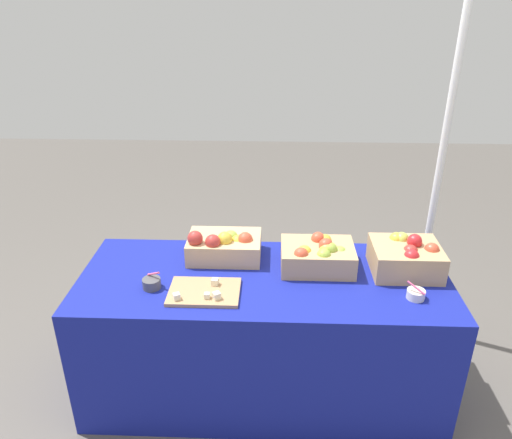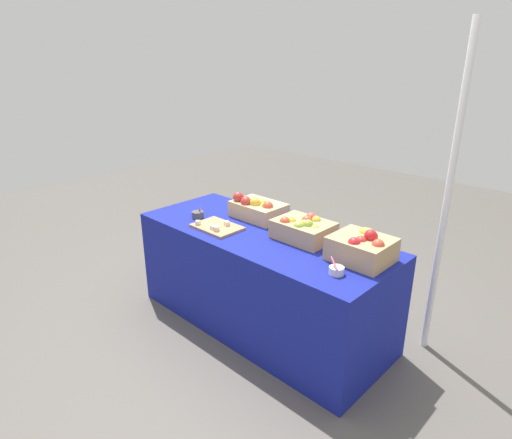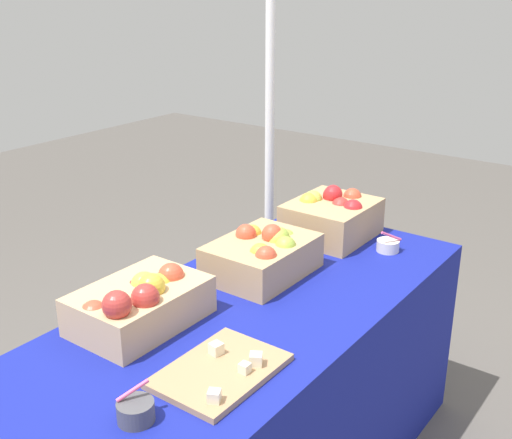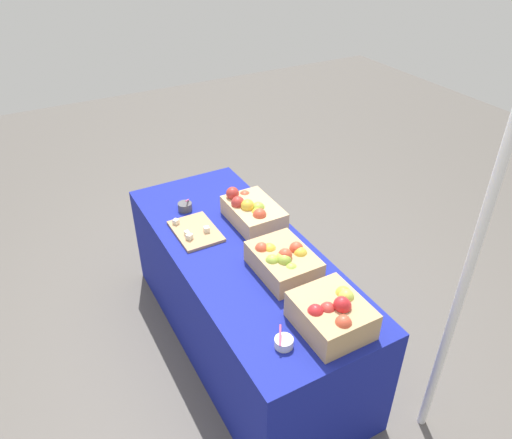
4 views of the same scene
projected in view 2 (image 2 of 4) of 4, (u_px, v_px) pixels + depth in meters
The scene contains 9 objects.
ground_plane at pixel (262, 322), 3.29m from camera, with size 10.00×10.00×0.00m, color #56514C.
table at pixel (262, 279), 3.16m from camera, with size 1.90×0.76×0.74m, color navy.
apple_crate_left at pixel (362, 247), 2.58m from camera, with size 0.35×0.30×0.20m.
apple_crate_middle at pixel (303, 229), 2.89m from camera, with size 0.38×0.28×0.18m.
apple_crate_right at pixel (258, 208), 3.27m from camera, with size 0.39×0.27×0.19m.
cutting_board_front at pixel (217, 227), 3.09m from camera, with size 0.34×0.24×0.05m.
sample_bowl_near at pixel (198, 215), 3.29m from camera, with size 0.09×0.09×0.10m.
sample_bowl_mid at pixel (336, 270), 2.43m from camera, with size 0.09×0.09×0.09m.
tent_pole at pixel (447, 202), 2.66m from camera, with size 0.04×0.04×2.10m, color white.
Camera 2 is at (1.91, -2.05, 1.89)m, focal length 30.41 mm.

